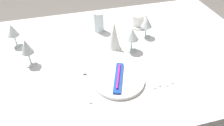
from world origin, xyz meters
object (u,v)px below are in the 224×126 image
toothbrush_package (118,77)px  spoon_tea (161,66)px  fork_outer (87,84)px  wine_glass_left (27,48)px  dinner_knife (147,73)px  spoon_dessert (155,67)px  dinner_plate (118,80)px  wine_glass_centre (13,31)px  drink_tumbler (99,22)px  wine_glass_far (132,35)px  spoon_soup (150,67)px  napkin_folded (114,35)px  wine_glass_right (147,23)px  coffee_cup_left (138,19)px

toothbrush_package → spoon_tea: (0.25, 0.04, -0.02)m
fork_outer → wine_glass_left: 0.36m
dinner_knife → spoon_dessert: 0.07m
dinner_plate → wine_glass_centre: (-0.50, 0.45, 0.09)m
spoon_tea → drink_tumbler: size_ratio=1.65×
wine_glass_far → drink_tumbler: 0.29m
wine_glass_centre → spoon_soup: bearing=-29.9°
spoon_soup → wine_glass_far: 0.20m
dinner_knife → wine_glass_centre: bearing=146.5°
dinner_knife → wine_glass_far: 0.23m
fork_outer → dinner_knife: 0.31m
fork_outer → napkin_folded: size_ratio=1.40×
fork_outer → spoon_tea: spoon_tea is taller
fork_outer → wine_glass_centre: bearing=128.7°
toothbrush_package → wine_glass_far: size_ratio=1.47×
spoon_dessert → dinner_knife: bearing=-151.8°
wine_glass_centre → wine_glass_left: (0.08, -0.20, 0.01)m
fork_outer → spoon_dessert: size_ratio=1.00×
dinner_plate → wine_glass_right: wine_glass_right is taller
fork_outer → dinner_knife: bearing=-0.9°
fork_outer → napkin_folded: bearing=51.2°
spoon_soup → wine_glass_left: size_ratio=1.46×
dinner_plate → dinner_knife: size_ratio=1.09×
fork_outer → spoon_soup: size_ratio=1.01×
dinner_knife → spoon_soup: spoon_soup is taller
spoon_dessert → drink_tumbler: bearing=115.1°
dinner_knife → drink_tumbler: bearing=107.1°
toothbrush_package → coffee_cup_left: coffee_cup_left is taller
spoon_dessert → coffee_cup_left: size_ratio=2.18×
dinner_plate → dinner_knife: (0.16, 0.01, -0.01)m
drink_tumbler → spoon_dessert: bearing=-64.9°
coffee_cup_left → spoon_soup: bearing=-101.3°
dinner_plate → spoon_soup: size_ratio=1.12×
wine_glass_right → drink_tumbler: size_ratio=1.04×
wine_glass_left → napkin_folded: size_ratio=0.95×
spoon_soup → coffee_cup_left: (0.09, 0.43, 0.04)m
drink_tumbler → napkin_folded: 0.21m
wine_glass_centre → wine_glass_right: wine_glass_centre is taller
spoon_dessert → wine_glass_left: wine_glass_left is taller
spoon_soup → spoon_tea: (0.06, -0.01, 0.00)m
toothbrush_package → coffee_cup_left: 0.55m
wine_glass_left → wine_glass_right: bearing=7.6°
fork_outer → spoon_dessert: spoon_dessert is taller
wine_glass_right → napkin_folded: (-0.22, -0.06, -0.01)m
fork_outer → drink_tumbler: size_ratio=1.78×
fork_outer → wine_glass_far: 0.37m
spoon_tea → wine_glass_left: 0.70m
toothbrush_package → spoon_dessert: size_ratio=0.91×
drink_tumbler → wine_glass_right: bearing=-28.7°
wine_glass_left → napkin_folded: (0.47, 0.03, -0.03)m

